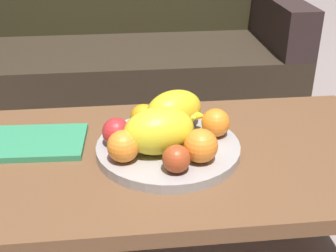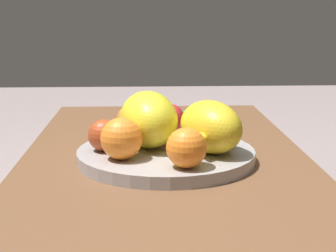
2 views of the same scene
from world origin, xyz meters
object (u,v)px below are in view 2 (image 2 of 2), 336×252
Objects in this scene: orange_left at (134,120)px; orange_right at (208,126)px; apple_front at (169,119)px; magazine at (189,122)px; coffee_table at (166,180)px; orange_front at (121,139)px; apple_left at (104,135)px; melon_smaller_beside at (211,127)px; banana_bunch at (207,137)px; melon_large_front at (149,119)px; orange_back at (186,148)px; fruit_bowl at (168,155)px.

orange_left reaches higher than orange_right.
apple_front is (-0.07, -0.08, 0.00)m from orange_right.
magazine is (-0.21, 0.06, -0.05)m from apple_front.
magazine reaches higher than coffee_table.
orange_front is 0.22m from apple_front.
orange_right reaches higher than apple_left.
melon_smaller_beside is 0.98× the size of banana_bunch.
melon_large_front is at bearing -111.95° from banana_bunch.
banana_bunch is at bearing -124.91° from melon_smaller_beside.
melon_smaller_beside is 2.45× the size of apple_left.
apple_left is (-0.06, -0.04, -0.01)m from orange_front.
apple_left is (0.12, -0.06, -0.01)m from orange_left.
orange_front is (0.09, -0.05, -0.02)m from melon_large_front.
orange_front is (0.04, -0.18, -0.01)m from melon_smaller_beside.
orange_right is 0.97× the size of apple_front.
orange_front is 0.50× the size of banana_bunch.
melon_smaller_beside is 0.12m from orange_back.
orange_front reaches higher than coffee_table.
fruit_bowl is 1.48× the size of magazine.
apple_left is (-0.12, -0.16, -0.00)m from orange_back.
melon_smaller_beside is 2.31× the size of orange_right.
apple_left is (-0.02, -0.22, -0.02)m from melon_smaller_beside.
magazine is at bearing 174.59° from orange_back.
apple_left is at bearing -148.44° from orange_front.
magazine is at bearing -179.00° from banana_bunch.
melon_large_front is 2.25× the size of orange_left.
banana_bunch is (0.14, 0.15, -0.01)m from orange_left.
orange_left is at bearing -132.13° from banana_bunch.
coffee_table is 0.17m from orange_front.
orange_left is 0.47× the size of banana_bunch.
melon_smaller_beside is 2.14× the size of orange_back.
banana_bunch is at bearing 3.73° from magazine.
coffee_table is 0.06m from fruit_bowl.
apple_left is at bearing -87.94° from fruit_bowl.
orange_back is 0.48m from magazine.
coffee_table is 3.28× the size of fruit_bowl.
melon_smaller_beside is 0.09m from orange_right.
fruit_bowl is 4.49× the size of orange_front.
coffee_table is 0.16m from orange_left.
orange_left is at bearing -160.20° from melon_large_front.
orange_right is (-0.03, 0.13, -0.02)m from melon_large_front.
melon_smaller_beside is at bearing 55.09° from banana_bunch.
fruit_bowl is at bearing -106.92° from melon_smaller_beside.
banana_bunch is 0.37m from magazine.
fruit_bowl is 0.09m from melon_large_front.
apple_front is at bearing 173.69° from coffee_table.
orange_left is at bearing -78.79° from apple_front.
orange_right is 0.11m from apple_front.
apple_front is 0.29× the size of magazine.
melon_smaller_beside is 2.06× the size of orange_left.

